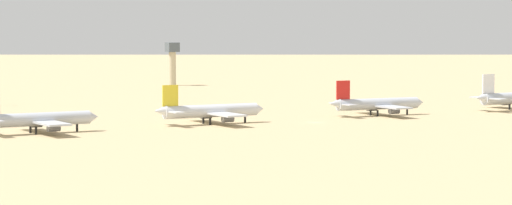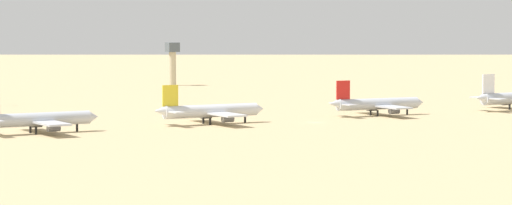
# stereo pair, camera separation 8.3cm
# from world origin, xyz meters

# --- Properties ---
(ground) EXTENTS (4000.00, 4000.00, 0.00)m
(ground) POSITION_xyz_m (0.00, 0.00, 0.00)
(ground) COLOR tan
(ridge_center) EXTENTS (364.62, 323.17, 79.01)m
(ridge_center) POSITION_xyz_m (482.62, 1012.41, 39.51)
(ridge_center) COLOR slate
(ridge_center) RESTS_ON ground
(parked_jet_white_2) EXTENTS (33.76, 28.41, 11.15)m
(parked_jet_white_2) POSITION_xyz_m (-80.03, 3.91, 3.65)
(parked_jet_white_2) COLOR silver
(parked_jet_white_2) RESTS_ON ground
(parked_jet_yellow_3) EXTENTS (34.39, 28.85, 11.37)m
(parked_jet_yellow_3) POSITION_xyz_m (-28.91, 8.45, 3.73)
(parked_jet_yellow_3) COLOR silver
(parked_jet_yellow_3) RESTS_ON ground
(parked_jet_red_4) EXTENTS (33.43, 28.03, 11.06)m
(parked_jet_red_4) POSITION_xyz_m (28.78, 11.74, 3.62)
(parked_jet_red_4) COLOR silver
(parked_jet_red_4) RESTS_ON ground
(control_tower) EXTENTS (5.20, 5.20, 19.30)m
(control_tower) POSITION_xyz_m (38.95, 195.76, 11.64)
(control_tower) COLOR #C6B793
(control_tower) RESTS_ON ground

